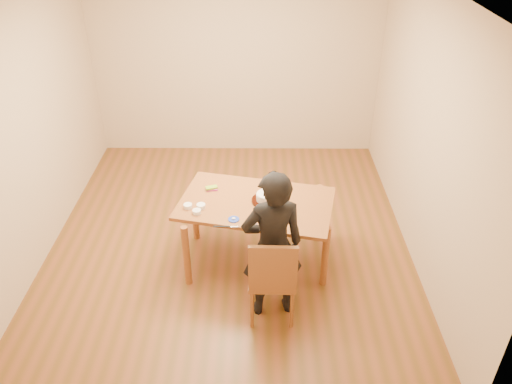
{
  "coord_description": "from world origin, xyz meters",
  "views": [
    {
      "loc": [
        0.33,
        -4.52,
        3.54
      ],
      "look_at": [
        0.3,
        -0.4,
        0.9
      ],
      "focal_mm": 35.0,
      "sensor_mm": 36.0,
      "label": 1
    }
  ],
  "objects_px": {
    "cake_plate": "(266,201)",
    "cake": "(266,197)",
    "person": "(272,246)",
    "dining_chair": "(272,277)",
    "dining_table": "(256,203)"
  },
  "relations": [
    {
      "from": "cake_plate",
      "to": "cake",
      "type": "relative_size",
      "value": 1.47
    },
    {
      "from": "cake_plate",
      "to": "person",
      "type": "relative_size",
      "value": 0.19
    },
    {
      "from": "dining_chair",
      "to": "cake",
      "type": "bearing_deg",
      "value": 94.57
    },
    {
      "from": "cake",
      "to": "person",
      "type": "xyz_separation_m",
      "value": [
        0.05,
        -0.74,
        -0.04
      ]
    },
    {
      "from": "dining_chair",
      "to": "person",
      "type": "xyz_separation_m",
      "value": [
        0.0,
        0.04,
        0.31
      ]
    },
    {
      "from": "cake",
      "to": "dining_chair",
      "type": "bearing_deg",
      "value": -86.48
    },
    {
      "from": "dining_chair",
      "to": "cake_plate",
      "type": "distance_m",
      "value": 0.84
    },
    {
      "from": "cake_plate",
      "to": "dining_table",
      "type": "bearing_deg",
      "value": -175.48
    },
    {
      "from": "dining_table",
      "to": "dining_chair",
      "type": "relative_size",
      "value": 3.62
    },
    {
      "from": "cake_plate",
      "to": "person",
      "type": "xyz_separation_m",
      "value": [
        0.05,
        -0.74,
        0.0
      ]
    },
    {
      "from": "dining_table",
      "to": "cake",
      "type": "distance_m",
      "value": 0.13
    },
    {
      "from": "cake_plate",
      "to": "person",
      "type": "height_order",
      "value": "person"
    },
    {
      "from": "dining_table",
      "to": "cake",
      "type": "height_order",
      "value": "cake"
    },
    {
      "from": "cake",
      "to": "person",
      "type": "distance_m",
      "value": 0.74
    },
    {
      "from": "dining_table",
      "to": "cake_plate",
      "type": "bearing_deg",
      "value": 16.66
    }
  ]
}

